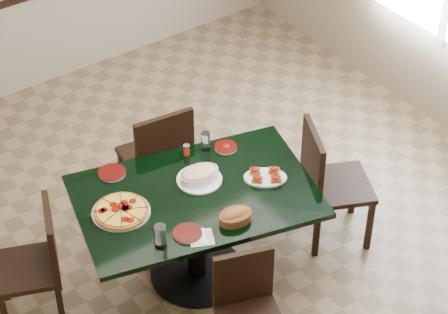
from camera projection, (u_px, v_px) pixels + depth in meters
floor at (215, 256)px, 6.32m from camera, size 5.50×5.50×0.00m
main_table at (196, 215)px, 5.83m from camera, size 1.76×1.36×0.75m
chair_far at (159, 155)px, 6.36m from camera, size 0.50×0.50×0.96m
chair_near at (247, 306)px, 5.36m from camera, size 0.49×0.49×0.82m
chair_right at (327, 178)px, 6.15m from camera, size 0.60×0.60×0.97m
chair_left at (38, 259)px, 5.61m from camera, size 0.54×0.54×0.89m
pepperoni_pizza at (121, 211)px, 5.56m from camera, size 0.38×0.38×0.04m
lasagna_casserole at (199, 175)px, 5.80m from camera, size 0.31×0.31×0.09m
bread_basket at (235, 216)px, 5.50m from camera, size 0.23×0.17×0.09m
bruschetta_platter at (265, 176)px, 5.82m from camera, size 0.35×0.33×0.05m
side_plate_near at (187, 233)px, 5.42m from camera, size 0.18×0.18×0.02m
side_plate_far_r at (226, 147)px, 6.09m from camera, size 0.16×0.16×0.03m
side_plate_far_l at (112, 173)px, 5.87m from camera, size 0.19×0.19×0.02m
napkin_setting at (202, 238)px, 5.40m from camera, size 0.20×0.20×0.01m
water_glass_a at (206, 141)px, 6.04m from camera, size 0.07×0.07×0.14m
water_glass_b at (160, 237)px, 5.29m from camera, size 0.08×0.08×0.17m
pepper_shaker at (187, 150)px, 6.01m from camera, size 0.05×0.05×0.08m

